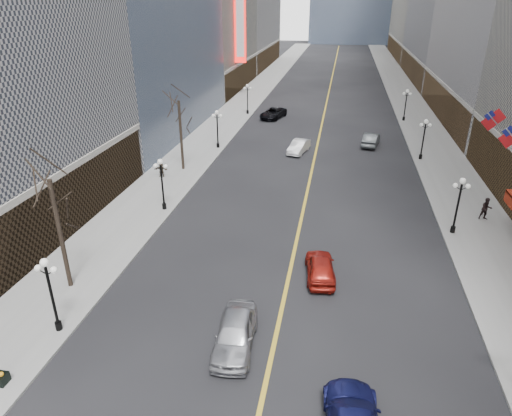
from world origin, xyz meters
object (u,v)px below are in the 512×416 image
at_px(streetlamp_west_0, 50,288).
at_px(car_nb_far, 273,113).
at_px(streetlamp_east_3, 406,102).
at_px(car_sb_mid, 320,267).
at_px(streetlamp_east_1, 459,200).
at_px(car_nb_mid, 299,147).
at_px(car_sb_far, 371,139).
at_px(car_nb_near, 235,333).
at_px(streetlamp_east_2, 424,135).
at_px(streetlamp_west_3, 247,96).
at_px(streetlamp_west_2, 217,125).
at_px(streetlamp_west_1, 162,179).

bearing_deg(streetlamp_west_0, car_nb_far, 85.11).
relative_size(streetlamp_east_3, car_sb_mid, 1.00).
bearing_deg(streetlamp_east_1, car_sb_mid, -140.95).
distance_m(streetlamp_east_1, streetlamp_west_0, 28.51).
bearing_deg(streetlamp_west_0, car_sb_mid, 30.27).
bearing_deg(car_sb_mid, car_nb_mid, -88.68).
bearing_deg(streetlamp_east_1, car_sb_far, 103.17).
relative_size(car_nb_near, car_nb_mid, 1.11).
distance_m(streetlamp_east_2, streetlamp_west_3, 29.68).
distance_m(streetlamp_east_2, streetlamp_west_2, 23.60).
height_order(streetlamp_west_0, streetlamp_west_3, same).
bearing_deg(streetlamp_west_0, car_sb_far, 64.67).
bearing_deg(streetlamp_east_2, streetlamp_east_3, 90.00).
xyz_separation_m(streetlamp_east_2, car_nb_mid, (-13.80, 0.20, -2.16)).
distance_m(streetlamp_east_1, car_nb_near, 20.74).
height_order(streetlamp_west_1, car_sb_mid, streetlamp_west_1).
distance_m(streetlamp_east_1, car_nb_mid, 22.94).
bearing_deg(car_nb_near, car_sb_mid, 57.79).
bearing_deg(streetlamp_west_0, streetlamp_east_2, 55.23).
bearing_deg(streetlamp_west_1, car_nb_mid, 61.70).
relative_size(streetlamp_west_1, car_sb_mid, 1.00).
xyz_separation_m(streetlamp_west_1, car_sb_far, (18.30, 22.66, -2.11)).
bearing_deg(car_nb_mid, streetlamp_west_2, -166.06).
bearing_deg(streetlamp_west_2, streetlamp_east_2, 0.00).
bearing_deg(car_sb_far, streetlamp_east_2, 149.25).
xyz_separation_m(streetlamp_east_2, car_sb_mid, (-9.79, -25.94, -2.13)).
relative_size(streetlamp_east_3, streetlamp_west_2, 1.00).
relative_size(streetlamp_west_0, car_nb_near, 0.90).
bearing_deg(streetlamp_west_3, car_sb_far, -36.10).
bearing_deg(streetlamp_east_3, streetlamp_west_3, 180.00).
distance_m(streetlamp_east_2, car_nb_near, 36.15).
distance_m(streetlamp_east_3, car_sb_mid, 45.07).
bearing_deg(streetlamp_east_2, car_nb_far, 139.84).
xyz_separation_m(streetlamp_east_1, car_nb_mid, (-13.80, 18.20, -2.16)).
relative_size(streetlamp_west_3, car_nb_mid, 1.00).
height_order(streetlamp_east_2, streetlamp_west_3, same).
bearing_deg(streetlamp_east_3, car_sb_far, -111.67).
xyz_separation_m(car_nb_near, car_nb_far, (-5.50, 49.64, -0.08)).
bearing_deg(streetlamp_west_2, streetlamp_west_3, 90.00).
xyz_separation_m(streetlamp_east_1, car_nb_near, (-13.80, -15.35, -2.05)).
xyz_separation_m(streetlamp_west_0, car_nb_mid, (9.80, 34.20, -2.16)).
distance_m(car_nb_mid, car_sb_far, 9.59).
distance_m(streetlamp_east_3, streetlamp_west_0, 57.10).
bearing_deg(streetlamp_west_3, car_nb_mid, -61.16).
relative_size(streetlamp_east_2, streetlamp_west_3, 1.00).
height_order(streetlamp_east_2, car_sb_far, streetlamp_east_2).
relative_size(streetlamp_west_3, car_sb_mid, 1.00).
height_order(streetlamp_east_3, car_nb_far, streetlamp_east_3).
xyz_separation_m(car_nb_mid, car_sb_mid, (4.01, -26.14, 0.03)).
height_order(streetlamp_west_1, car_nb_mid, streetlamp_west_1).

